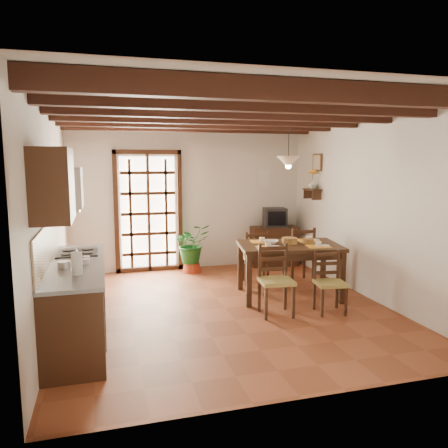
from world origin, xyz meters
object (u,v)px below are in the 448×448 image
object	(u,v)px
potted_plant	(192,242)
pendant_lamp	(288,161)
kitchen_counter	(77,300)
crt_tv	(275,217)
chair_near_left	(276,293)
sideboard	(274,246)
chair_far_right	(299,265)
dining_table	(289,251)
chair_far_left	(255,267)
chair_near_right	(330,294)

from	to	relation	value
potted_plant	pendant_lamp	bearing A→B (deg)	-56.87
kitchen_counter	pendant_lamp	size ratio (longest dim) A/B	2.66
crt_tv	pendant_lamp	distance (m)	2.23
chair_near_left	pendant_lamp	bearing A→B (deg)	63.63
sideboard	potted_plant	bearing A→B (deg)	-171.79
chair_near_left	chair_far_right	bearing A→B (deg)	60.06
chair_near_left	pendant_lamp	distance (m)	2.02
chair_near_left	potted_plant	distance (m)	2.65
kitchen_counter	crt_tv	size ratio (longest dim) A/B	4.54
kitchen_counter	chair_far_right	distance (m)	3.89
dining_table	pendant_lamp	bearing A→B (deg)	99.46
chair_near_left	pendant_lamp	world-z (taller)	pendant_lamp
chair_near_left	sideboard	distance (m)	2.87
kitchen_counter	chair_far_left	size ratio (longest dim) A/B	2.46
chair_far_right	pendant_lamp	xyz separation A→B (m)	(-0.50, -0.60, 1.77)
chair_near_right	crt_tv	bearing A→B (deg)	91.22
kitchen_counter	pendant_lamp	distance (m)	3.58
dining_table	chair_near_right	distance (m)	0.97
crt_tv	chair_far_right	bearing A→B (deg)	-81.69
dining_table	sideboard	world-z (taller)	dining_table
dining_table	chair_far_left	world-z (taller)	chair_far_left
dining_table	pendant_lamp	xyz separation A→B (m)	(0.00, 0.10, 1.36)
sideboard	kitchen_counter	bearing A→B (deg)	-137.24
crt_tv	potted_plant	world-z (taller)	potted_plant
dining_table	sideboard	size ratio (longest dim) A/B	1.80
sideboard	pendant_lamp	bearing A→B (deg)	-102.02
crt_tv	pendant_lamp	world-z (taller)	pendant_lamp
pendant_lamp	crt_tv	bearing A→B (deg)	73.20
chair_near_right	crt_tv	world-z (taller)	crt_tv
kitchen_counter	chair_near_left	bearing A→B (deg)	3.70
crt_tv	pendant_lamp	size ratio (longest dim) A/B	0.59
chair_near_left	crt_tv	world-z (taller)	crt_tv
kitchen_counter	potted_plant	world-z (taller)	potted_plant
sideboard	pendant_lamp	xyz separation A→B (m)	(-0.56, -1.86, 1.69)
dining_table	kitchen_counter	bearing A→B (deg)	-154.71
kitchen_counter	chair_near_left	size ratio (longest dim) A/B	2.37
sideboard	crt_tv	size ratio (longest dim) A/B	1.86
dining_table	chair_near_right	world-z (taller)	chair_near_right
chair_far_left	sideboard	distance (m)	1.39
chair_near_left	potted_plant	bearing A→B (deg)	109.81
chair_near_right	chair_far_left	bearing A→B (deg)	114.21
chair_near_right	crt_tv	xyz separation A→B (m)	(0.31, 2.78, 0.71)
pendant_lamp	sideboard	bearing A→B (deg)	73.25
chair_far_right	potted_plant	xyz separation A→B (m)	(-1.65, 1.16, 0.27)
chair_near_right	sideboard	bearing A→B (deg)	91.23
dining_table	potted_plant	distance (m)	2.19
chair_far_left	pendant_lamp	world-z (taller)	pendant_lamp
chair_far_left	chair_near_right	bearing A→B (deg)	115.87
potted_plant	pendant_lamp	size ratio (longest dim) A/B	2.26
chair_far_left	crt_tv	bearing A→B (deg)	-116.19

